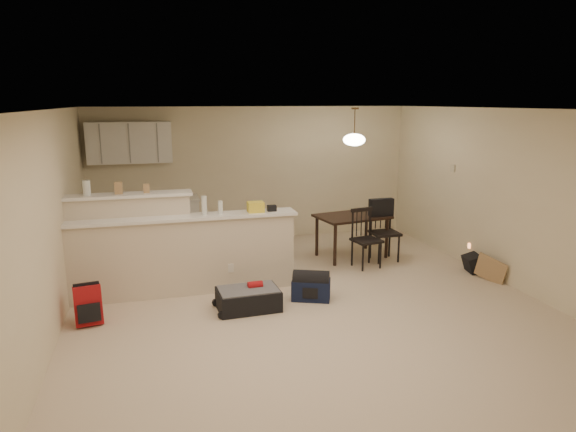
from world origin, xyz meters
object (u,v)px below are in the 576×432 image
object	(u,v)px
dining_chair_near	(367,239)
navy_duffel	(311,290)
black_daypack	(473,264)
red_backpack	(88,305)
suitcase	(248,299)
pendant_lamp	(354,139)
dining_chair_far	(385,231)
dining_table	(352,220)

from	to	relation	value
dining_chair_near	navy_duffel	world-z (taller)	dining_chair_near
black_daypack	red_backpack	bearing A→B (deg)	106.14
suitcase	black_daypack	xyz separation A→B (m)	(3.63, 0.50, 0.01)
black_daypack	suitcase	bearing A→B (deg)	109.54
navy_duffel	red_backpack	bearing A→B (deg)	-156.92
red_backpack	navy_duffel	xyz separation A→B (m)	(2.79, 0.03, -0.09)
suitcase	red_backpack	size ratio (longest dim) A/B	1.66
pendant_lamp	black_daypack	world-z (taller)	pendant_lamp
pendant_lamp	red_backpack	distance (m)	4.72
suitcase	pendant_lamp	bearing A→B (deg)	37.39
suitcase	navy_duffel	bearing A→B (deg)	4.26
dining_chair_near	suitcase	xyz separation A→B (m)	(-2.14, -1.18, -0.34)
pendant_lamp	suitcase	bearing A→B (deg)	-140.24
dining_chair_far	black_daypack	world-z (taller)	dining_chair_far
suitcase	navy_duffel	distance (m)	0.88
dining_chair_near	dining_table	bearing A→B (deg)	81.32
dining_chair_near	red_backpack	size ratio (longest dim) A/B	2.01
dining_table	suitcase	bearing A→B (deg)	-150.00
dining_table	dining_chair_far	world-z (taller)	dining_chair_far
dining_table	dining_chair_near	bearing A→B (deg)	-98.33
dining_chair_far	pendant_lamp	bearing A→B (deg)	143.36
dining_table	suitcase	world-z (taller)	dining_table
dining_chair_far	navy_duffel	distance (m)	2.20
dining_table	dining_chair_near	size ratio (longest dim) A/B	1.36
navy_duffel	black_daypack	bearing A→B (deg)	30.62
navy_duffel	black_daypack	xyz separation A→B (m)	(2.76, 0.40, -0.00)
suitcase	dining_table	bearing A→B (deg)	37.39
dining_chair_near	dining_chair_far	distance (m)	0.51
dining_table	suitcase	distance (m)	2.81
dining_chair_far	suitcase	world-z (taller)	dining_chair_far
dining_table	dining_chair_far	xyz separation A→B (m)	(0.45, -0.33, -0.14)
pendant_lamp	dining_chair_near	xyz separation A→B (m)	(0.01, -0.59, -1.52)
dining_table	red_backpack	world-z (taller)	dining_table
dining_table	dining_chair_far	distance (m)	0.58
dining_table	black_daypack	xyz separation A→B (m)	(1.51, -1.27, -0.50)
pendant_lamp	dining_chair_far	size ratio (longest dim) A/B	0.63
dining_chair_far	red_backpack	world-z (taller)	dining_chair_far
suitcase	black_daypack	bearing A→B (deg)	5.42
dining_table	navy_duffel	xyz separation A→B (m)	(-1.25, -1.67, -0.50)
pendant_lamp	suitcase	distance (m)	3.33
dining_chair_near	dining_chair_far	size ratio (longest dim) A/B	0.94
dining_chair_near	dining_chair_far	world-z (taller)	dining_chair_far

